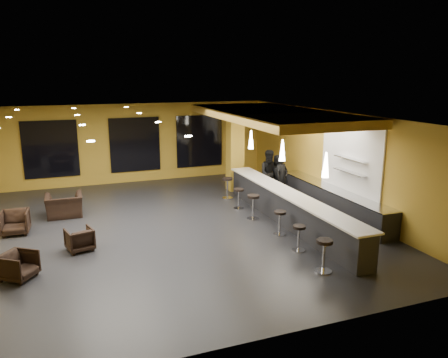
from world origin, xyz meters
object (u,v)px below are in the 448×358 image
object	(u,v)px
pendant_2	(251,140)
pendant_0	(326,165)
bar_counter	(288,209)
staff_b	(270,174)
armchair_d	(64,206)
bar_stool_2	(280,220)
staff_a	(281,178)
bar_stool_1	(299,235)
staff_c	(278,175)
column	(235,149)
armchair_a	(18,266)
bar_stool_0	(324,251)
bar_stool_4	(239,196)
armchair_c	(15,222)
bar_stool_5	(227,185)
pendant_1	(282,150)
prep_counter	(331,201)
bar_stool_3	(253,204)
armchair_b	(80,239)

from	to	relation	value
pendant_2	pendant_0	bearing A→B (deg)	-90.00
bar_counter	staff_b	world-z (taller)	staff_b
armchair_d	bar_stool_2	distance (m)	7.35
staff_a	bar_stool_1	xyz separation A→B (m)	(-1.89, -4.62, -0.42)
bar_counter	armchair_d	bearing A→B (deg)	153.86
staff_c	column	bearing A→B (deg)	151.31
armchair_a	bar_stool_2	size ratio (longest dim) A/B	0.98
pendant_2	column	bearing A→B (deg)	90.00
bar_counter	pendant_2	world-z (taller)	pendant_2
column	staff_b	size ratio (longest dim) A/B	1.87
armchair_a	bar_stool_0	xyz separation A→B (m)	(7.00, -2.22, 0.21)
bar_stool_4	armchair_d	bearing A→B (deg)	167.87
bar_counter	armchair_a	world-z (taller)	bar_counter
bar_stool_2	armchair_c	bearing A→B (deg)	158.93
pendant_2	staff_a	bearing A→B (deg)	-23.66
staff_a	bar_stool_4	world-z (taller)	staff_a
bar_stool_1	bar_stool_5	size ratio (longest dim) A/B	0.88
staff_a	bar_stool_0	distance (m)	6.32
bar_counter	armchair_a	xyz separation A→B (m)	(-7.89, -1.25, -0.17)
staff_c	staff_b	bearing A→B (deg)	-142.66
pendant_1	bar_stool_2	xyz separation A→B (m)	(-0.71, -1.31, -1.87)
armchair_d	pendant_2	bearing A→B (deg)	177.72
staff_a	bar_stool_0	world-z (taller)	staff_a
bar_counter	armchair_c	xyz separation A→B (m)	(-8.22, 2.08, -0.13)
staff_c	armchair_d	xyz separation A→B (m)	(-8.12, 0.05, -0.43)
staff_a	bar_stool_1	distance (m)	5.01
staff_b	armchair_a	xyz separation A→B (m)	(-8.79, -4.36, -0.60)
prep_counter	staff_a	bearing A→B (deg)	114.26
staff_c	armchair_d	size ratio (longest dim) A/B	1.36
pendant_2	bar_stool_3	world-z (taller)	pendant_2
armchair_b	bar_stool_4	xyz separation A→B (m)	(5.58, 1.99, 0.16)
pendant_1	bar_stool_3	size ratio (longest dim) A/B	0.84
prep_counter	armchair_d	world-z (taller)	prep_counter
bar_stool_0	bar_stool_4	size ratio (longest dim) A/B	1.12
pendant_1	armchair_d	size ratio (longest dim) A/B	0.58
prep_counter	armchair_b	size ratio (longest dim) A/B	8.57
pendant_0	pendant_2	size ratio (longest dim) A/B	1.00
pendant_1	armchair_b	world-z (taller)	pendant_1
bar_counter	bar_stool_4	distance (m)	2.24
staff_b	staff_c	xyz separation A→B (m)	(0.43, 0.17, -0.12)
bar_stool_5	bar_counter	bearing A→B (deg)	-77.45
armchair_b	armchair_c	size ratio (longest dim) A/B	0.87
armchair_d	bar_stool_0	size ratio (longest dim) A/B	1.42
staff_b	armchair_c	bearing A→B (deg)	-158.79
armchair_b	armchair_d	xyz separation A→B (m)	(-0.34, 3.27, 0.07)
bar_stool_5	bar_stool_1	bearing A→B (deg)	-90.34
prep_counter	staff_b	size ratio (longest dim) A/B	3.21
staff_b	armchair_a	distance (m)	9.83
bar_counter	armchair_c	world-z (taller)	bar_counter
pendant_1	bar_stool_1	world-z (taller)	pendant_1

